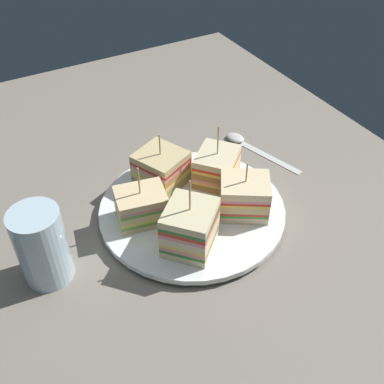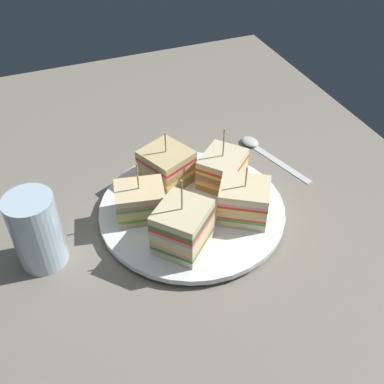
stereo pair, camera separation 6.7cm
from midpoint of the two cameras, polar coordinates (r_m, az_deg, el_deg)
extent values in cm
cube|color=gray|center=(70.65, 2.71, -3.45)|extent=(114.22, 80.76, 1.80)
cylinder|color=white|center=(69.78, 2.75, -2.72)|extent=(17.21, 17.21, 0.70)
cylinder|color=white|center=(69.25, 2.77, -2.26)|extent=(27.77, 27.77, 0.86)
cube|color=#DEB485|center=(73.40, -0.50, 1.76)|extent=(9.03, 8.82, 1.04)
cube|color=#B2844C|center=(71.63, 1.47, 0.57)|extent=(2.92, 5.92, 1.04)
cube|color=#5FA346|center=(72.92, -0.50, 2.22)|extent=(9.03, 8.82, 0.48)
cube|color=#E0948B|center=(72.62, -0.50, 2.51)|extent=(9.03, 8.82, 0.48)
cube|color=#F0D74F|center=(72.32, -0.51, 2.80)|extent=(9.03, 8.82, 0.48)
cube|color=beige|center=(71.86, -0.51, 3.28)|extent=(9.03, 8.82, 1.04)
cube|color=#B2844C|center=(70.05, 1.50, 2.10)|extent=(2.92, 5.92, 1.04)
cube|color=pink|center=(71.39, -0.51, 3.76)|extent=(9.03, 8.82, 0.48)
cube|color=red|center=(71.11, -0.52, 4.06)|extent=(9.03, 8.82, 0.48)
cube|color=#D2BC81|center=(70.65, -0.52, 4.55)|extent=(9.03, 8.82, 1.04)
cylinder|color=tan|center=(69.32, -0.53, 6.05)|extent=(0.24, 0.24, 3.49)
cube|color=#D9C184|center=(67.63, -3.50, -2.54)|extent=(6.74, 7.90, 0.94)
cube|color=#B2844C|center=(67.95, -0.65, -2.19)|extent=(5.29, 1.35, 0.94)
cube|color=#60AA3D|center=(67.13, -3.52, -2.09)|extent=(6.74, 7.90, 0.52)
cube|color=#F1D055|center=(66.77, -3.54, -1.76)|extent=(6.74, 7.90, 0.52)
cube|color=beige|center=(66.27, -3.57, -1.30)|extent=(6.74, 7.90, 0.94)
cube|color=#B2844C|center=(66.60, -0.67, -0.95)|extent=(5.29, 1.35, 0.94)
cube|color=#60A741|center=(65.78, -3.60, -0.82)|extent=(6.74, 7.90, 0.52)
cube|color=#DB938A|center=(65.43, -3.61, -0.48)|extent=(6.74, 7.90, 0.52)
cube|color=beige|center=(64.95, -3.64, 0.00)|extent=(6.74, 7.90, 0.94)
cylinder|color=tan|center=(63.23, -3.74, 1.82)|extent=(0.24, 0.24, 4.39)
cube|color=beige|center=(63.25, 1.89, -6.29)|extent=(9.32, 9.36, 1.09)
cube|color=#B2844C|center=(65.42, 3.11, -4.30)|extent=(4.72, 4.37, 1.09)
cube|color=#3B8133|center=(62.64, 1.90, -5.78)|extent=(9.32, 9.36, 0.57)
cube|color=pink|center=(62.22, 1.92, -5.42)|extent=(9.32, 9.36, 0.57)
cube|color=#F1C75B|center=(61.81, 1.93, -5.06)|extent=(9.32, 9.36, 0.57)
cube|color=beige|center=(61.22, 1.94, -4.52)|extent=(9.32, 9.36, 1.09)
cube|color=#9E7242|center=(63.46, 3.20, -2.54)|extent=(4.72, 4.37, 1.09)
cube|color=pink|center=(60.63, 1.96, -3.98)|extent=(9.32, 9.36, 0.57)
cube|color=red|center=(60.23, 1.97, -3.59)|extent=(9.32, 9.36, 0.57)
cube|color=#397B3E|center=(59.83, 1.99, -3.21)|extent=(9.32, 9.36, 0.57)
cube|color=beige|center=(59.25, 2.01, -2.64)|extent=(9.32, 9.36, 1.09)
cylinder|color=tan|center=(57.26, 2.07, -0.52)|extent=(0.24, 0.24, 4.78)
cube|color=beige|center=(68.11, 9.09, -2.59)|extent=(8.79, 9.08, 1.15)
cube|color=#9E7242|center=(68.10, 6.25, -2.25)|extent=(5.15, 3.37, 1.15)
cube|color=green|center=(67.58, 9.16, -2.10)|extent=(8.79, 9.08, 0.42)
cube|color=#CB4132|center=(67.29, 9.20, -1.84)|extent=(8.79, 9.08, 0.42)
cube|color=#DCBD80|center=(66.76, 9.27, -1.35)|extent=(8.79, 9.08, 1.15)
cube|color=#9E7242|center=(66.75, 6.37, -1.01)|extent=(5.15, 3.37, 1.15)
cube|color=#F8C84F|center=(66.24, 9.34, -0.84)|extent=(8.79, 9.08, 0.42)
cube|color=red|center=(65.96, 9.38, -0.57)|extent=(8.79, 9.08, 0.42)
cube|color=pink|center=(65.69, 9.42, -0.30)|extent=(8.79, 9.08, 0.42)
cube|color=beige|center=(65.17, 9.50, 0.22)|extent=(8.79, 9.08, 1.15)
cylinder|color=tan|center=(63.77, 9.71, 1.72)|extent=(0.24, 0.24, 3.26)
cube|color=#DCB57E|center=(73.45, 6.30, 1.49)|extent=(9.02, 9.11, 1.02)
cube|color=#9E7242|center=(70.99, 5.27, -0.08)|extent=(4.52, 4.03, 1.02)
cube|color=#F2C851|center=(72.96, 6.34, 1.95)|extent=(9.02, 9.11, 0.51)
cube|color=pink|center=(72.64, 6.37, 2.27)|extent=(9.02, 9.11, 0.51)
cube|color=beige|center=(72.16, 6.42, 2.74)|extent=(9.02, 9.11, 1.02)
cube|color=#9E7242|center=(69.66, 5.37, 1.19)|extent=(4.52, 4.03, 1.02)
cube|color=#F3CF54|center=(71.69, 6.46, 3.22)|extent=(9.02, 9.11, 0.51)
cube|color=red|center=(71.38, 6.49, 3.54)|extent=(9.02, 9.11, 0.51)
cube|color=beige|center=(70.92, 6.54, 4.04)|extent=(9.02, 9.11, 1.02)
cylinder|color=tan|center=(69.18, 6.72, 5.99)|extent=(0.24, 0.24, 4.89)
cube|color=silver|center=(81.42, 13.31, 3.30)|extent=(12.60, 4.83, 0.25)
ellipsoid|color=silver|center=(85.07, 9.41, 6.07)|extent=(4.13, 3.47, 1.00)
cylinder|color=silver|center=(62.23, -15.78, -4.79)|extent=(6.41, 6.41, 10.96)
cylinder|color=white|center=(63.95, -15.39, -6.31)|extent=(5.90, 5.90, 6.09)
camera|label=1|loc=(0.03, -87.13, 2.50)|focal=43.21mm
camera|label=2|loc=(0.03, 92.87, -2.50)|focal=43.21mm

